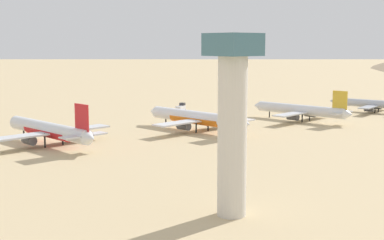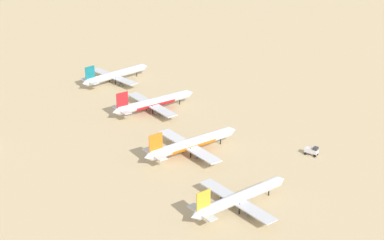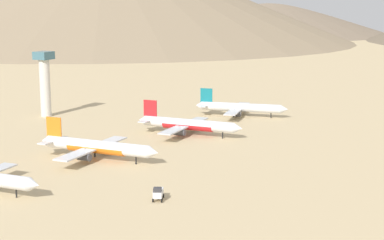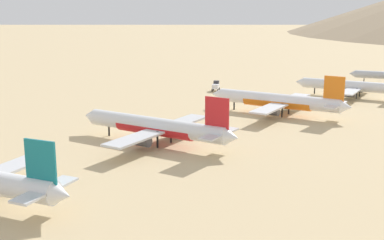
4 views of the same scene
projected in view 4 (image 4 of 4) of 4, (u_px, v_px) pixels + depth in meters
ground_plane at (275, 115)px, 151.67m from camera, size 1800.00×1800.00×0.00m
parked_jet_1 at (353, 86)px, 181.75m from camera, size 42.17×34.36×12.16m
parked_jet_2 at (279, 101)px, 151.55m from camera, size 45.55×37.05×13.13m
parked_jet_3 at (156, 127)px, 118.66m from camera, size 45.10×36.67×13.00m
service_truck at (216, 86)px, 196.27m from camera, size 4.52×5.70×3.90m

